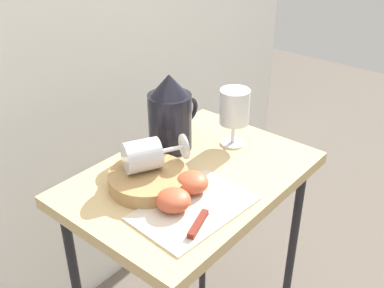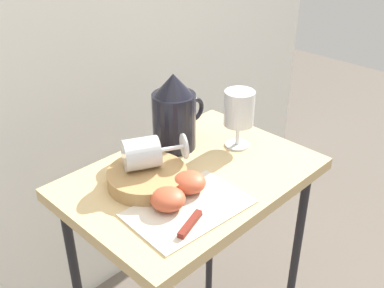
# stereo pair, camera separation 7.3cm
# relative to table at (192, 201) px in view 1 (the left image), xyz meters

# --- Properties ---
(table) EXTENTS (0.59, 0.41, 0.74)m
(table) POSITION_rel_table_xyz_m (0.00, 0.00, 0.00)
(table) COLOR tan
(table) RESTS_ON ground_plane
(linen_napkin) EXTENTS (0.27, 0.18, 0.00)m
(linen_napkin) POSITION_rel_table_xyz_m (-0.10, -0.09, 0.08)
(linen_napkin) COLOR beige
(linen_napkin) RESTS_ON table
(basket_tray) EXTENTS (0.18, 0.18, 0.03)m
(basket_tray) POSITION_rel_table_xyz_m (-0.10, 0.04, 0.10)
(basket_tray) COLOR #AD8451
(basket_tray) RESTS_ON table
(pitcher) EXTENTS (0.16, 0.11, 0.20)m
(pitcher) POSITION_rel_table_xyz_m (0.06, 0.12, 0.16)
(pitcher) COLOR black
(pitcher) RESTS_ON table
(wine_glass_upright) EXTENTS (0.08, 0.08, 0.15)m
(wine_glass_upright) POSITION_rel_table_xyz_m (0.18, 0.01, 0.18)
(wine_glass_upright) COLOR silver
(wine_glass_upright) RESTS_ON table
(wine_glass_tipped_near) EXTENTS (0.16, 0.12, 0.07)m
(wine_glass_tipped_near) POSITION_rel_table_xyz_m (-0.10, 0.06, 0.15)
(wine_glass_tipped_near) COLOR silver
(wine_glass_tipped_near) RESTS_ON basket_tray
(apple_half_left) EXTENTS (0.08, 0.08, 0.04)m
(apple_half_left) POSITION_rel_table_xyz_m (-0.13, -0.06, 0.11)
(apple_half_left) COLOR #C15133
(apple_half_left) RESTS_ON linen_napkin
(apple_half_right) EXTENTS (0.08, 0.08, 0.04)m
(apple_half_right) POSITION_rel_table_xyz_m (-0.06, -0.05, 0.11)
(apple_half_right) COLOR #C15133
(apple_half_right) RESTS_ON linen_napkin
(knife) EXTENTS (0.21, 0.08, 0.01)m
(knife) POSITION_rel_table_xyz_m (-0.11, -0.13, 0.09)
(knife) COLOR silver
(knife) RESTS_ON linen_napkin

